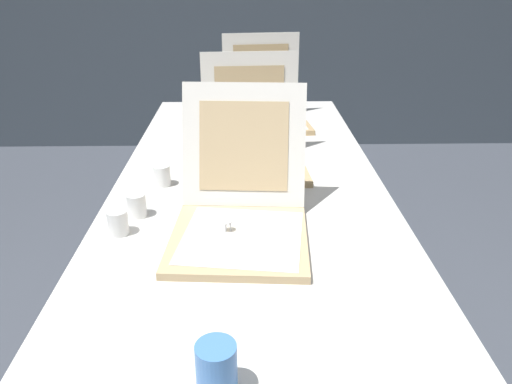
# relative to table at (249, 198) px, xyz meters

# --- Properties ---
(table) EXTENTS (0.93, 2.28, 0.72)m
(table) POSITION_rel_table_xyz_m (0.00, 0.00, 0.00)
(table) COLOR silver
(table) RESTS_ON ground
(pizza_box_front) EXTENTS (0.40, 0.51, 0.38)m
(pizza_box_front) POSITION_rel_table_xyz_m (-0.03, -0.32, 0.10)
(pizza_box_front) COLOR tan
(pizza_box_front) RESTS_ON table
(pizza_box_middle) EXTENTS (0.40, 0.43, 0.39)m
(pizza_box_middle) POSITION_rel_table_xyz_m (0.02, 0.21, 0.10)
(pizza_box_middle) COLOR tan
(pizza_box_middle) RESTS_ON table
(pizza_box_back) EXTENTS (0.42, 0.42, 0.39)m
(pizza_box_back) POSITION_rel_table_xyz_m (0.08, 0.75, 0.10)
(pizza_box_back) COLOR tan
(pizza_box_back) RESTS_ON table
(cup_white_far) EXTENTS (0.06, 0.06, 0.07)m
(cup_white_far) POSITION_rel_table_xyz_m (-0.19, 0.39, 0.08)
(cup_white_far) COLOR white
(cup_white_far) RESTS_ON table
(cup_white_mid) EXTENTS (0.06, 0.06, 0.07)m
(cup_white_mid) POSITION_rel_table_xyz_m (-0.30, 0.02, 0.08)
(cup_white_mid) COLOR white
(cup_white_mid) RESTS_ON table
(cup_white_near_center) EXTENTS (0.06, 0.06, 0.07)m
(cup_white_near_center) POSITION_rel_table_xyz_m (-0.34, -0.21, 0.08)
(cup_white_near_center) COLOR white
(cup_white_near_center) RESTS_ON table
(cup_white_near_left) EXTENTS (0.06, 0.06, 0.07)m
(cup_white_near_left) POSITION_rel_table_xyz_m (-0.37, -0.32, 0.08)
(cup_white_near_left) COLOR white
(cup_white_near_left) RESTS_ON table
(cup_printed_front) EXTENTS (0.07, 0.07, 0.10)m
(cup_printed_front) POSITION_rel_table_xyz_m (-0.06, -0.90, 0.10)
(cup_printed_front) COLOR #477FCC
(cup_printed_front) RESTS_ON table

